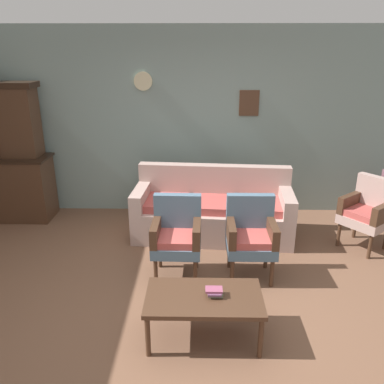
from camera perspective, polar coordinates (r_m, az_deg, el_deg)
name	(u,v)px	position (r m, az deg, el deg)	size (l,w,h in m)	color
ground_plane	(178,314)	(3.98, -1.98, -17.15)	(7.68, 7.68, 0.00)	brown
wall_back_with_decor	(186,123)	(5.88, -0.84, 9.88)	(6.40, 0.09, 2.70)	gray
side_cabinet	(13,188)	(6.36, -24.38, 0.56)	(1.16, 0.55, 0.93)	#472D1E
cabinet_upper_hutch	(4,119)	(6.20, -25.40, 9.41)	(0.99, 0.38, 1.03)	#472D1E
floral_couch	(213,212)	(5.32, 3.00, -2.90)	(2.12, 0.95, 0.90)	tan
armchair_by_doorway	(177,234)	(4.33, -2.20, -6.03)	(0.53, 0.50, 0.90)	slate
armchair_near_couch_end	(251,234)	(4.37, 8.45, -5.99)	(0.52, 0.49, 0.90)	slate
wingback_chair_by_fireplace	(368,210)	(5.39, 24.03, -2.41)	(0.71, 0.71, 0.90)	tan
coffee_table	(204,300)	(3.51, 1.74, -15.30)	(1.00, 0.56, 0.42)	#472D1E
book_stack_on_table	(215,292)	(3.47, 3.29, -14.21)	(0.15, 0.11, 0.07)	#747A5C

